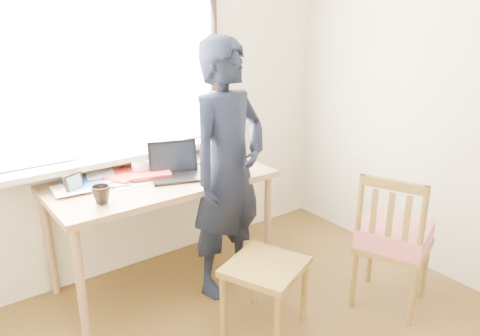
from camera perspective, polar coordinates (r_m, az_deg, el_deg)
room_shell at (r=1.92m, az=8.23°, el=9.85°), size 3.52×4.02×2.61m
desk at (r=3.32m, az=-9.65°, el=-2.57°), size 1.53×0.76×0.82m
laptop at (r=3.29m, az=-7.91°, el=-0.08°), size 0.41×0.37×0.23m
mug_white at (r=3.37m, az=-12.02°, el=0.03°), size 0.15×0.15×0.10m
mug_dark at (r=2.93m, az=-16.56°, el=-3.12°), size 0.16×0.16×0.11m
mouse at (r=3.45m, az=-1.33°, el=0.39°), size 0.10×0.07×0.04m
desk_clutter at (r=3.34m, az=-14.51°, el=-0.83°), size 0.70×0.57×0.04m
book_a at (r=3.34m, az=-16.45°, el=-1.19°), size 0.23×0.29×0.02m
book_b at (r=3.64m, az=-6.99°, el=1.09°), size 0.28×0.29×0.02m
picture_frame at (r=3.17m, az=-19.62°, el=-1.78°), size 0.13×0.07×0.11m
work_chair at (r=2.94m, az=3.08°, el=-12.79°), size 0.58×0.57×0.46m
side_chair at (r=3.27m, az=18.23°, el=-8.01°), size 0.56×0.57×0.96m
person at (r=3.17m, az=-1.44°, el=-0.29°), size 0.73×0.55×1.78m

